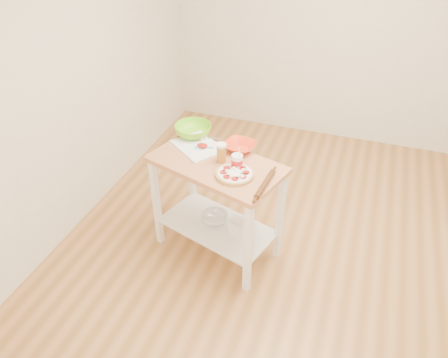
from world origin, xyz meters
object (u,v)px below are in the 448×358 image
green_bowl (193,130)px  shelf_bin (238,227)px  prep_island (217,190)px  shelf_glass_bowl (215,218)px  spatula (203,147)px  knife (200,137)px  orange_bowl (240,146)px  yogurt_tub (237,161)px  beer_pint (221,153)px  rolling_pin (265,184)px  pizza (235,174)px  cutting_board (198,146)px

green_bowl → shelf_bin: 0.89m
prep_island → shelf_glass_bowl: 0.35m
spatula → knife: knife is taller
orange_bowl → green_bowl: green_bowl is taller
yogurt_tub → shelf_bin: size_ratio=1.57×
orange_bowl → beer_pint: (-0.08, -0.21, 0.05)m
beer_pint → rolling_pin: bearing=-27.1°
green_bowl → shelf_glass_bowl: 0.77m
pizza → prep_island: bearing=147.2°
knife → green_bowl: 0.09m
prep_island → knife: knife is taller
cutting_board → beer_pint: (0.25, -0.14, 0.07)m
yogurt_tub → rolling_pin: 0.31m
pizza → knife: size_ratio=1.07×
pizza → shelf_bin: bearing=86.3°
shelf_glass_bowl → shelf_bin: 0.25m
shelf_bin → beer_pint: bearing=163.5°
shelf_glass_bowl → shelf_bin: size_ratio=1.85×
orange_bowl → rolling_pin: bearing=-52.3°
shelf_glass_bowl → yogurt_tub: bearing=-16.1°
cutting_board → orange_bowl: (0.33, 0.06, 0.02)m
yogurt_tub → shelf_bin: (0.03, -0.01, -0.63)m
pizza → rolling_pin: size_ratio=0.83×
beer_pint → shelf_bin: beer_pint is taller
cutting_board → orange_bowl: size_ratio=2.04×
knife → shelf_glass_bowl: 0.70m
spatula → beer_pint: beer_pint is taller
knife → green_bowl: size_ratio=0.88×
pizza → yogurt_tub: 0.12m
spatula → pizza: bearing=-43.0°
prep_island → green_bowl: (-0.33, 0.33, 0.31)m
green_bowl → rolling_pin: (0.76, -0.50, -0.03)m
orange_bowl → yogurt_tub: (0.06, -0.24, 0.02)m
yogurt_tub → shelf_bin: yogurt_tub is taller
cutting_board → yogurt_tub: bearing=11.1°
shelf_glass_bowl → orange_bowl: bearing=50.7°
spatula → shelf_bin: (0.36, -0.17, -0.60)m
cutting_board → shelf_bin: bearing=11.0°
prep_island → cutting_board: cutting_board is taller
green_bowl → shelf_bin: green_bowl is taller
pizza → green_bowl: size_ratio=0.94×
beer_pint → shelf_bin: size_ratio=1.29×
spatula → shelf_glass_bowl: bearing=-42.5°
green_bowl → shelf_bin: size_ratio=2.57×
rolling_pin → shelf_glass_bowl: rolling_pin is taller
shelf_bin → spatula: bearing=155.2°
prep_island → rolling_pin: rolling_pin is taller
shelf_bin → yogurt_tub: bearing=153.7°
beer_pint → shelf_glass_bowl: (-0.07, 0.02, -0.68)m
knife → rolling_pin: rolling_pin is taller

